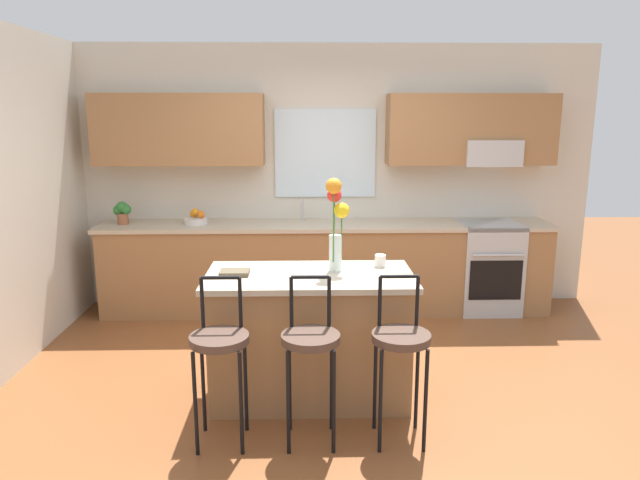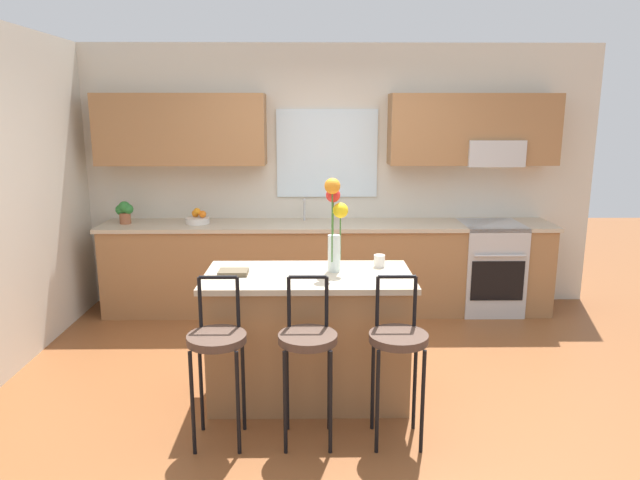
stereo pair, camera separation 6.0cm
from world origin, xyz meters
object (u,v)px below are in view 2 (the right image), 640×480
bar_stool_near (217,346)px  fruit_bowl_oranges (198,219)px  flower_vase (335,219)px  potted_plant_small (125,211)px  bar_stool_far (398,345)px  bar_stool_middle (308,345)px  oven_range (489,267)px  mug_ceramic (379,261)px  cookbook (233,272)px  kitchen_island (309,336)px

bar_stool_near → fruit_bowl_oranges: 2.56m
flower_vase → potted_plant_small: (-2.05, 1.81, -0.25)m
bar_stool_far → potted_plant_small: potted_plant_small is taller
bar_stool_middle → flower_vase: size_ratio=1.57×
oven_range → bar_stool_middle: 3.06m
oven_range → mug_ceramic: mug_ceramic is taller
cookbook → potted_plant_small: bearing=125.4°
bar_stool_middle → potted_plant_small: size_ratio=4.56×
bar_stool_far → fruit_bowl_oranges: 3.00m
kitchen_island → potted_plant_small: bearing=134.7°
potted_plant_small → bar_stool_near: bearing=-62.0°
bar_stool_far → flower_vase: flower_vase is taller
bar_stool_near → bar_stool_far: bearing=0.0°
kitchen_island → flower_vase: 0.86m
bar_stool_near → potted_plant_small: potted_plant_small is taller
bar_stool_middle → bar_stool_far: (0.55, 0.00, 0.00)m
kitchen_island → potted_plant_small: 2.71m
bar_stool_far → mug_ceramic: 0.83m
kitchen_island → bar_stool_middle: (0.00, -0.58, 0.17)m
kitchen_island → bar_stool_far: bearing=-46.6°
cookbook → fruit_bowl_oranges: 1.99m
mug_ceramic → fruit_bowl_oranges: bearing=133.9°
kitchen_island → bar_stool_far: size_ratio=1.39×
mug_ceramic → fruit_bowl_oranges: 2.37m
flower_vase → mug_ceramic: (0.33, 0.11, -0.33)m
oven_range → potted_plant_small: 3.75m
bar_stool_far → cookbook: size_ratio=5.21×
bar_stool_middle → kitchen_island: bearing=90.0°
bar_stool_middle → potted_plant_small: potted_plant_small is taller
oven_range → kitchen_island: (-1.85, -1.86, 0.00)m
oven_range → fruit_bowl_oranges: (-2.98, 0.03, 0.51)m
potted_plant_small → bar_stool_far: bearing=-45.6°
kitchen_island → bar_stool_far: (0.55, -0.58, 0.17)m
kitchen_island → bar_stool_far: 0.82m
mug_ceramic → potted_plant_small: potted_plant_small is taller
bar_stool_middle → potted_plant_small: bearing=127.0°
flower_vase → bar_stool_near: bearing=-138.6°
potted_plant_small → mug_ceramic: bearing=-35.7°
potted_plant_small → flower_vase: bearing=-41.5°
oven_range → bar_stool_far: size_ratio=0.88×
oven_range → cookbook: (-2.36, -1.86, 0.48)m
bar_stool_middle → potted_plant_small: (-1.86, 2.46, 0.41)m
mug_ceramic → cookbook: size_ratio=0.45×
bar_stool_near → bar_stool_middle: bearing=0.0°
cookbook → potted_plant_small: size_ratio=0.88×
flower_vase → bar_stool_middle: bearing=-106.1°
flower_vase → cookbook: size_ratio=3.32×
bar_stool_near → cookbook: (0.03, 0.57, 0.30)m
kitchen_island → cookbook: bearing=-179.1°
oven_range → kitchen_island: bearing=-134.8°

